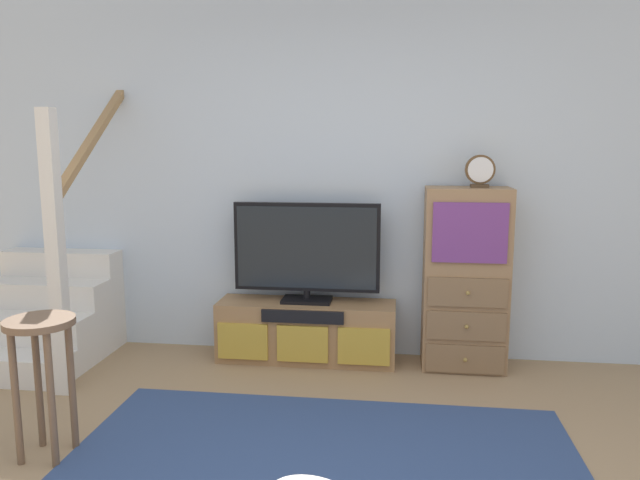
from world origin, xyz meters
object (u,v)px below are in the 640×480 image
object	(u,v)px
side_cabinet	(465,279)
desk_clock	(480,171)
bar_stool_near	(42,355)
media_console	(306,331)
television	(307,250)

from	to	relation	value
side_cabinet	desk_clock	xyz separation A→B (m)	(0.07, -0.01, 0.76)
bar_stool_near	side_cabinet	bearing A→B (deg)	34.78
media_console	bar_stool_near	size ratio (longest dim) A/B	1.79
television	bar_stool_near	size ratio (longest dim) A/B	1.46
television	side_cabinet	bearing A→B (deg)	-0.69
desk_clock	bar_stool_near	distance (m)	2.90
bar_stool_near	desk_clock	bearing A→B (deg)	33.71
side_cabinet	television	bearing A→B (deg)	179.31
television	side_cabinet	xyz separation A→B (m)	(1.13, -0.01, -0.18)
media_console	desk_clock	bearing A→B (deg)	-0.22
media_console	television	world-z (taller)	television
side_cabinet	desk_clock	world-z (taller)	desk_clock
side_cabinet	desk_clock	bearing A→B (deg)	-12.21
media_console	bar_stool_near	distance (m)	1.92
television	side_cabinet	distance (m)	1.15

